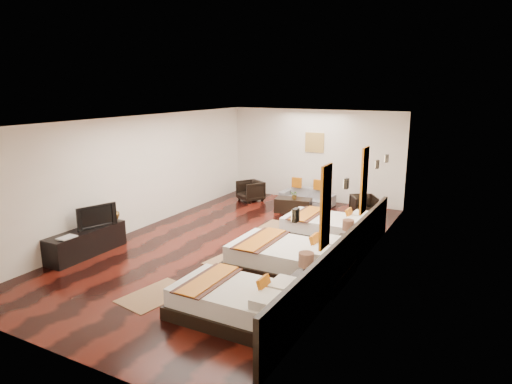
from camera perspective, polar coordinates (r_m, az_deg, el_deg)
The scene contains 30 objects.
floor at distance 10.19m, azimuth -2.54°, elevation -6.75°, with size 5.50×9.50×0.01m, color black.
ceiling at distance 9.60m, azimuth -2.71°, elevation 9.16°, with size 5.50×9.50×0.01m, color white.
back_wall at distance 14.02m, azimuth 7.40°, elevation 4.62°, with size 5.50×0.01×2.80m, color silver.
left_wall at distance 11.43m, azimuth -14.56°, elevation 2.33°, with size 0.01×9.50×2.80m, color silver.
right_wall at distance 8.75m, azimuth 13.04°, elevation -0.89°, with size 0.01×9.50×2.80m, color silver.
headboard_panel at distance 8.31m, azimuth 10.94°, elevation -8.43°, with size 0.08×6.60×0.90m, color black.
bed_near at distance 7.10m, azimuth -2.21°, elevation -13.76°, with size 2.01×1.27×0.77m.
bed_mid at distance 8.66m, azimuth 4.35°, elevation -8.41°, with size 2.25×1.42×0.86m.
bed_far at distance 10.65m, azimuth 9.29°, elevation -4.48°, with size 2.08×1.31×0.79m.
nightstand_a at distance 7.47m, azimuth 6.27°, elevation -11.91°, with size 0.46×0.46×0.91m.
nightstand_b at distance 9.46m, azimuth 11.46°, elevation -6.70°, with size 0.43×0.43×0.85m.
jute_mat_near at distance 8.08m, azimuth -12.61°, elevation -12.60°, with size 0.75×1.20×0.01m, color #8B6847.
jute_mat_mid at distance 9.43m, azimuth -2.77°, elevation -8.42°, with size 0.75×1.20×0.01m, color #8B6847.
jute_mat_far at distance 11.39m, azimuth 2.39°, elevation -4.53°, with size 0.75×1.20×0.01m, color #8B6847.
tv_console at distance 10.21m, azimuth -20.67°, elevation -5.95°, with size 0.50×1.80×0.55m, color black.
tv at distance 10.18m, azimuth -19.68°, elevation -2.84°, with size 0.86×0.11×0.50m, color black.
book at distance 9.79m, azimuth -23.31°, elevation -5.22°, with size 0.26×0.35×0.03m, color black.
figurine at distance 10.57m, azimuth -17.79°, elevation -2.53°, with size 0.33×0.33×0.35m, color brown.
sofa at distance 13.68m, azimuth 6.50°, elevation -0.53°, with size 1.63×0.64×0.48m, color gray.
armchair_left at distance 13.93m, azimuth -0.71°, elevation 0.14°, with size 0.67×0.69×0.63m, color black.
armchair_right at distance 12.60m, azimuth 13.45°, elevation -1.74°, with size 0.64×0.66×0.60m, color black.
coffee_table at distance 12.75m, azimuth 4.73°, elevation -1.69°, with size 1.00×0.50×0.40m, color black.
table_plant at distance 12.60m, azimuth 4.91°, elevation -0.37°, with size 0.22×0.19×0.24m, color #235B1E.
orange_panel_a at distance 6.92m, azimuth 8.79°, elevation -1.88°, with size 0.04×0.40×1.30m, color #D86014.
orange_panel_b at distance 8.97m, azimuth 13.53°, elevation 1.40°, with size 0.04×0.40×1.30m, color #D86014.
sconce_near at distance 5.90m, azimuth 5.00°, elevation -2.94°, with size 0.07×0.12×0.18m.
sconce_mid at distance 7.91m, azimuth 11.34°, elevation 1.05°, with size 0.07×0.12×0.18m.
sconce_far at distance 10.00m, azimuth 15.08°, elevation 3.39°, with size 0.07×0.12×0.18m.
sconce_lounge at distance 10.87m, azimuth 16.19°, elevation 4.09°, with size 0.07×0.12×0.18m.
gold_artwork at distance 13.95m, azimuth 7.42°, elevation 6.24°, with size 0.60×0.04×0.60m, color #AD873F.
Camera 1 is at (4.92, -8.21, 3.50)m, focal length 31.60 mm.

